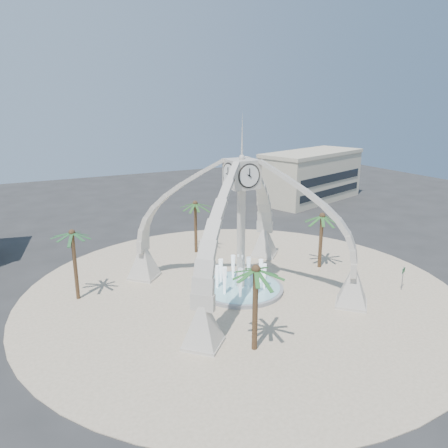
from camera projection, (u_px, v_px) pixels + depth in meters
name	position (u px, v px, depth m)	size (l,w,h in m)	color
ground	(240.00, 291.00, 40.89)	(140.00, 140.00, 0.00)	#282828
plaza	(240.00, 290.00, 40.88)	(40.00, 40.00, 0.06)	beige
clock_tower	(241.00, 224.00, 39.11)	(17.94, 17.94, 16.30)	#BDB4A8
fountain	(240.00, 288.00, 40.81)	(8.00, 8.00, 3.62)	gray
building_ne	(311.00, 176.00, 76.84)	(21.87, 14.17, 8.60)	beige
palm_east	(322.00, 217.00, 45.03)	(4.60, 4.60, 6.45)	brown
palm_west	(72.00, 234.00, 37.48)	(4.24, 4.24, 6.91)	brown
palm_north	(195.00, 204.00, 49.48)	(4.50, 4.50, 6.63)	brown
palm_south	(256.00, 271.00, 29.60)	(4.32, 4.32, 6.92)	brown
street_sign	(403.00, 274.00, 40.43)	(0.81, 0.38, 2.40)	slate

